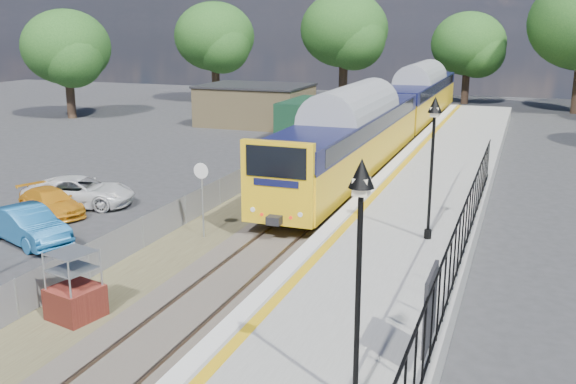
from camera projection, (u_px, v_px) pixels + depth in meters
The scene contains 16 objects.
ground at pixel (195, 314), 17.43m from camera, with size 120.00×120.00×0.00m, color #2D2D30.
track_bed at pixel (298, 214), 26.34m from camera, with size 5.90×80.00×0.29m.
platform at pixel (404, 230), 23.14m from camera, with size 5.00×70.00×0.90m, color gray.
platform_edge at pixel (350, 212), 23.73m from camera, with size 0.90×70.00×0.01m.
victorian_lamp_south at pixel (360, 228), 10.86m from camera, with size 0.44×0.44×4.60m.
victorian_lamp_north at pixel (433, 135), 19.98m from camera, with size 0.44×0.44×4.60m.
palisade_fence at pixel (455, 253), 16.77m from camera, with size 0.12×26.00×2.00m.
wire_fence at pixel (239, 182), 29.58m from camera, with size 0.06×52.00×1.20m.
outbuilding at pixel (264, 107), 49.03m from camera, with size 10.80×10.10×3.12m.
tree_line at pixel (450, 37), 53.34m from camera, with size 56.80×43.80×11.88m.
train at pixel (394, 110), 40.86m from camera, with size 2.82×40.83×3.51m.
brick_plinth at pixel (74, 287), 16.92m from camera, with size 1.43×1.43×1.93m.
speed_sign at pixel (202, 187), 23.09m from camera, with size 0.58×0.10×2.85m.
car_blue at pixel (28, 225), 23.01m from camera, with size 1.40×4.02×1.32m, color #195D98.
car_yellow at pixel (51, 202), 26.45m from camera, with size 1.51×3.72×1.08m, color orange.
car_white at pixel (80, 192), 27.67m from camera, with size 2.13×4.61×1.28m, color white.
Camera 1 is at (7.98, -14.12, 7.63)m, focal length 40.00 mm.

